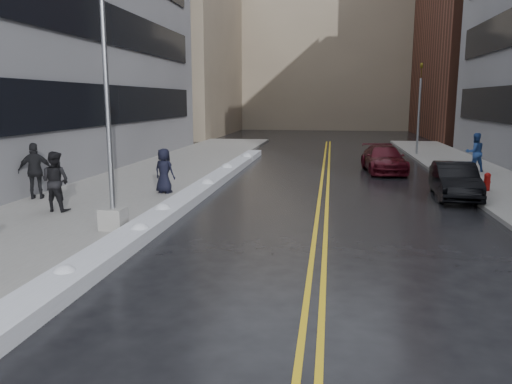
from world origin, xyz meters
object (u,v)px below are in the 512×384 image
at_px(pedestrian_d, 36,171).
at_px(pedestrian_east, 475,152).
at_px(pedestrian_c, 164,171).
at_px(car_black, 455,181).
at_px(traffic_signal, 419,105).
at_px(pedestrian_b, 55,181).
at_px(car_maroon, 384,159).
at_px(fire_hydrant, 487,181).
at_px(lamppost, 109,145).

bearing_deg(pedestrian_d, pedestrian_east, -173.45).
height_order(pedestrian_c, car_black, pedestrian_c).
bearing_deg(traffic_signal, pedestrian_b, -126.09).
relative_size(pedestrian_d, pedestrian_east, 1.05).
bearing_deg(pedestrian_east, car_maroon, -15.39).
distance_m(fire_hydrant, car_maroon, 6.78).
bearing_deg(pedestrian_d, traffic_signal, -154.24).
bearing_deg(lamppost, car_black, 32.69).
bearing_deg(pedestrian_d, car_maroon, -165.43).
height_order(lamppost, pedestrian_d, lamppost).
distance_m(fire_hydrant, pedestrian_b, 16.31).
height_order(lamppost, pedestrian_east, lamppost).
relative_size(pedestrian_c, pedestrian_d, 0.85).
height_order(fire_hydrant, pedestrian_east, pedestrian_east).
height_order(fire_hydrant, traffic_signal, traffic_signal).
bearing_deg(fire_hydrant, pedestrian_b, -158.13).
bearing_deg(pedestrian_d, pedestrian_c, -179.32).
bearing_deg(pedestrian_c, traffic_signal, -109.50).
bearing_deg(pedestrian_c, pedestrian_b, 73.02).
xyz_separation_m(traffic_signal, car_black, (-1.00, -15.07, -2.72)).
relative_size(lamppost, pedestrian_east, 3.88).
distance_m(car_black, car_maroon, 7.16).
relative_size(pedestrian_d, car_maroon, 0.44).
bearing_deg(pedestrian_c, lamppost, 110.95).
xyz_separation_m(pedestrian_b, pedestrian_c, (2.45, 3.63, -0.11)).
bearing_deg(pedestrian_d, lamppost, 119.03).
xyz_separation_m(fire_hydrant, traffic_signal, (-0.50, 14.00, 2.85)).
bearing_deg(pedestrian_c, car_maroon, -121.03).
distance_m(traffic_signal, pedestrian_b, 24.94).
bearing_deg(fire_hydrant, car_maroon, 121.09).
xyz_separation_m(pedestrian_east, car_black, (-2.46, -6.65, -0.45)).
xyz_separation_m(traffic_signal, pedestrian_east, (1.46, -8.42, -2.27)).
bearing_deg(car_maroon, pedestrian_d, -147.93).
relative_size(lamppost, car_maroon, 1.61).
relative_size(traffic_signal, car_maroon, 1.27).
distance_m(traffic_signal, pedestrian_d, 24.68).
bearing_deg(traffic_signal, car_maroon, -110.11).
bearing_deg(fire_hydrant, car_black, -144.54).
xyz_separation_m(pedestrian_c, car_maroon, (9.18, 8.25, -0.34)).
distance_m(lamppost, fire_hydrant, 14.81).
relative_size(pedestrian_c, car_maroon, 0.37).
height_order(lamppost, car_black, lamppost).
relative_size(pedestrian_b, car_maroon, 0.42).
height_order(traffic_signal, pedestrian_d, traffic_signal).
xyz_separation_m(pedestrian_b, pedestrian_d, (-1.84, 1.82, 0.05)).
bearing_deg(fire_hydrant, lamppost, -146.96).
height_order(fire_hydrant, car_black, car_black).
bearing_deg(pedestrian_d, fire_hydrant, 171.88).
height_order(fire_hydrant, pedestrian_c, pedestrian_c).
xyz_separation_m(pedestrian_d, car_maroon, (13.47, 10.06, -0.50)).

